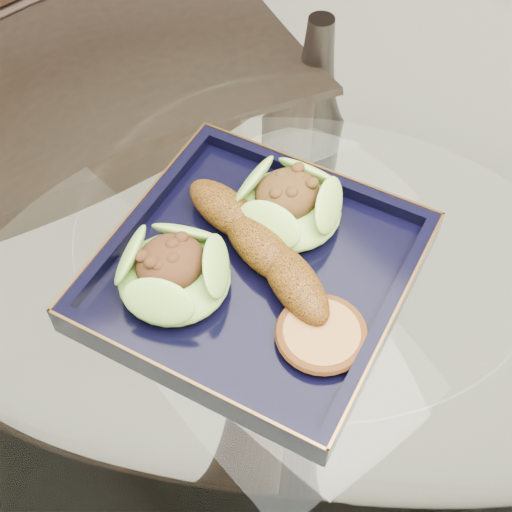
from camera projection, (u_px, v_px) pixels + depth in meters
ground at (281, 504)px, 1.31m from camera, size 4.00×4.00×0.00m
dining_table at (296, 341)px, 0.83m from camera, size 1.13×1.13×0.77m
dining_chair at (129, 87)px, 1.17m from camera, size 0.51×0.51×0.98m
navy_plate at (256, 275)px, 0.67m from camera, size 0.35×0.35×0.02m
lettuce_wrap_left at (174, 274)px, 0.64m from camera, size 0.13×0.13×0.04m
lettuce_wrap_right at (289, 206)px, 0.69m from camera, size 0.10×0.10×0.04m
roasted_plantain at (259, 245)px, 0.66m from camera, size 0.05×0.19×0.04m
crumb_patty at (321, 335)px, 0.61m from camera, size 0.07×0.07×0.01m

